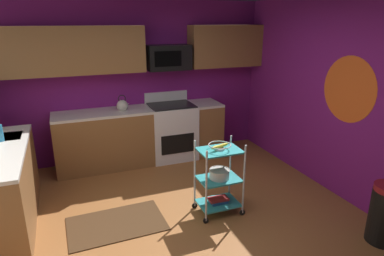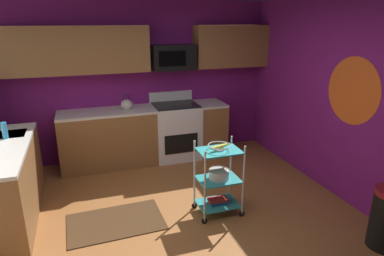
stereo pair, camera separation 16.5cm
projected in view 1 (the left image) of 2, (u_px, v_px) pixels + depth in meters
The scene contains 15 objects.
floor at pixel (186, 231), 3.84m from camera, with size 4.40×4.80×0.04m, color #995B2D.
wall_back at pixel (135, 82), 5.59m from camera, with size 4.52×0.06×2.60m, color #751970.
wall_right at pixel (352, 102), 4.20m from camera, with size 0.06×4.80×2.60m, color #751970.
wall_flower_decal at pixel (349, 90), 4.20m from camera, with size 0.84×0.84×0.00m, color #E5591E.
counter_run at pixel (98, 151), 4.86m from camera, with size 3.57×2.40×0.92m.
oven_range at pixel (172, 131), 5.73m from camera, with size 0.76×0.65×1.10m.
upper_cabinets at pixel (129, 49), 5.20m from camera, with size 4.40×0.33×0.70m.
microwave at pixel (168, 57), 5.44m from camera, with size 0.70×0.39×0.40m.
rolling_cart at pixel (219, 179), 4.05m from camera, with size 0.56×0.38×0.91m.
fruit_bowl at pixel (220, 146), 3.92m from camera, with size 0.27×0.27×0.07m.
mixing_bowl_large at pixel (219, 174), 4.03m from camera, with size 0.25×0.25×0.11m.
book_stack at pixel (218, 200), 4.14m from camera, with size 0.25×0.15×0.06m.
kettle at pixel (122, 105), 5.29m from camera, with size 0.21×0.18×0.26m.
dish_soap_bottle at pixel (0, 133), 3.92m from camera, with size 0.06×0.06×0.20m, color #2D8CBF.
floor_rug at pixel (117, 224), 3.93m from camera, with size 1.10×0.70×0.01m, color #472D19.
Camera 1 is at (-1.13, -3.09, 2.28)m, focal length 31.37 mm.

